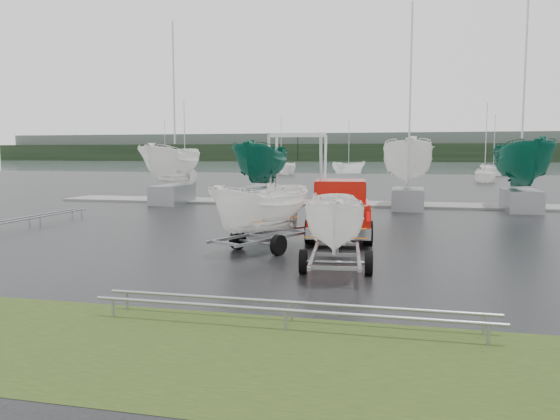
# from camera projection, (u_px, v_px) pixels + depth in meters

# --- Properties ---
(ground_plane) EXTENTS (120.00, 120.00, 0.00)m
(ground_plane) POSITION_uv_depth(u_px,v_px,m) (236.00, 236.00, 19.49)
(ground_plane) COLOR black
(ground_plane) RESTS_ON ground
(lake) EXTENTS (300.00, 300.00, 0.00)m
(lake) POSITION_uv_depth(u_px,v_px,m) (379.00, 167.00, 116.34)
(lake) COLOR slate
(lake) RESTS_ON ground
(grass_verge) EXTENTS (40.00, 40.00, 0.00)m
(grass_verge) POSITION_uv_depth(u_px,v_px,m) (28.00, 337.00, 8.84)
(grass_verge) COLOR #233213
(grass_verge) RESTS_ON ground
(dock) EXTENTS (30.00, 3.00, 0.12)m
(dock) POSITION_uv_depth(u_px,v_px,m) (303.00, 203.00, 32.08)
(dock) COLOR gray
(dock) RESTS_ON ground
(treeline) EXTENTS (300.00, 8.00, 6.00)m
(treeline) POSITION_uv_depth(u_px,v_px,m) (390.00, 153.00, 183.83)
(treeline) COLOR black
(treeline) RESTS_ON ground
(far_hill) EXTENTS (300.00, 6.00, 10.00)m
(far_hill) POSITION_uv_depth(u_px,v_px,m) (390.00, 147.00, 191.37)
(far_hill) COLOR #4C5651
(far_hill) RESTS_ON ground
(pickup_truck) EXTENTS (2.65, 6.06, 1.95)m
(pickup_truck) POSITION_uv_depth(u_px,v_px,m) (340.00, 207.00, 19.83)
(pickup_truck) COLOR #931008
(pickup_truck) RESTS_ON ground
(trailer_hitched) EXTENTS (1.83, 3.70, 4.41)m
(trailer_hitched) POSITION_uv_depth(u_px,v_px,m) (337.00, 176.00, 13.33)
(trailer_hitched) COLOR gray
(trailer_hitched) RESTS_ON ground
(trailer_parked) EXTENTS (2.57, 3.76, 4.66)m
(trailer_parked) POSITION_uv_depth(u_px,v_px,m) (261.00, 167.00, 16.25)
(trailer_parked) COLOR gray
(trailer_parked) RESTS_ON ground
(boat_hoist) EXTENTS (3.30, 2.18, 4.12)m
(boat_hoist) POSITION_uv_depth(u_px,v_px,m) (298.00, 158.00, 31.88)
(boat_hoist) COLOR silver
(boat_hoist) RESTS_ON ground
(keelboat_0) EXTENTS (2.33, 3.20, 10.49)m
(keelboat_0) POSITION_uv_depth(u_px,v_px,m) (171.00, 140.00, 31.43)
(keelboat_0) COLOR gray
(keelboat_0) RESTS_ON ground
(keelboat_1) EXTENTS (2.44, 3.20, 7.60)m
(keelboat_1) POSITION_uv_depth(u_px,v_px,m) (262.00, 136.00, 30.38)
(keelboat_1) COLOR gray
(keelboat_1) RESTS_ON ground
(keelboat_2) EXTENTS (2.58, 3.20, 10.75)m
(keelboat_2) POSITION_uv_depth(u_px,v_px,m) (409.00, 131.00, 28.36)
(keelboat_2) COLOR gray
(keelboat_2) RESTS_ON ground
(keelboat_3) EXTENTS (2.53, 3.20, 10.71)m
(keelboat_3) POSITION_uv_depth(u_px,v_px,m) (524.00, 132.00, 27.39)
(keelboat_3) COLOR gray
(keelboat_3) RESTS_ON ground
(mast_rack_0) EXTENTS (0.56, 6.50, 0.06)m
(mast_rack_0) POSITION_uv_depth(u_px,v_px,m) (35.00, 217.00, 22.45)
(mast_rack_0) COLOR gray
(mast_rack_0) RESTS_ON ground
(mast_rack_2) EXTENTS (7.00, 0.56, 0.06)m
(mast_rack_2) POSITION_uv_depth(u_px,v_px,m) (289.00, 306.00, 9.35)
(mast_rack_2) COLOR gray
(mast_rack_2) RESTS_ON ground
(moored_boat_0) EXTENTS (2.81, 2.85, 11.00)m
(moored_boat_0) POSITION_uv_depth(u_px,v_px,m) (185.00, 183.00, 53.68)
(moored_boat_0) COLOR white
(moored_boat_0) RESTS_ON ground
(moored_boat_1) EXTENTS (3.98, 4.01, 11.85)m
(moored_boat_1) POSITION_uv_depth(u_px,v_px,m) (281.00, 174.00, 75.26)
(moored_boat_1) COLOR white
(moored_boat_1) RESTS_ON ground
(moored_boat_2) EXTENTS (2.26, 2.31, 10.74)m
(moored_boat_2) POSITION_uv_depth(u_px,v_px,m) (484.00, 182.00, 55.65)
(moored_boat_2) COLOR white
(moored_boat_2) RESTS_ON ground
(moored_boat_3) EXTENTS (2.85, 2.89, 10.99)m
(moored_boat_3) POSITION_uv_depth(u_px,v_px,m) (493.00, 175.00, 71.83)
(moored_boat_3) COLOR white
(moored_boat_3) RESTS_ON ground
(moored_boat_4) EXTENTS (2.61, 2.55, 11.24)m
(moored_boat_4) POSITION_uv_depth(u_px,v_px,m) (166.00, 172.00, 85.33)
(moored_boat_4) COLOR white
(moored_boat_4) RESTS_ON ground
(moored_boat_5) EXTENTS (3.84, 3.84, 11.56)m
(moored_boat_5) POSITION_uv_depth(u_px,v_px,m) (349.00, 172.00, 82.89)
(moored_boat_5) COLOR white
(moored_boat_5) RESTS_ON ground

